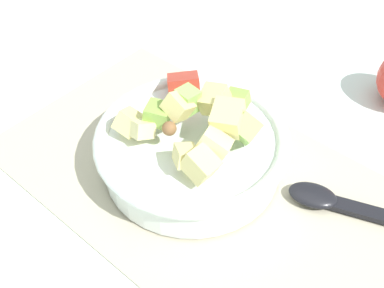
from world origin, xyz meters
name	(u,v)px	position (x,y,z in m)	size (l,w,h in m)	color
ground_plane	(201,180)	(0.00, 0.00, 0.00)	(2.40, 2.40, 0.00)	silver
placemat	(201,178)	(0.00, 0.00, 0.00)	(0.50, 0.30, 0.01)	#BCB299
salad_bowl	(192,146)	(-0.02, 0.01, 0.04)	(0.23, 0.23, 0.11)	white
serving_spoon	(344,204)	(0.15, 0.07, 0.01)	(0.19, 0.09, 0.01)	black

